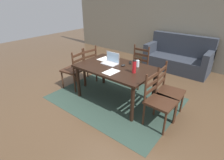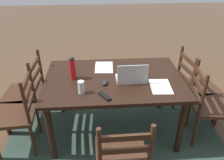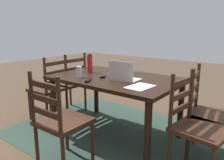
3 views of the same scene
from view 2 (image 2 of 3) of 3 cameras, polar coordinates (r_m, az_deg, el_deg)
The scene contains 15 objects.
ground_plane at distance 2.98m, azimuth 0.45°, elevation -11.93°, with size 14.00×14.00×0.00m, color brown.
area_rug at distance 2.98m, azimuth 0.45°, elevation -11.89°, with size 2.55×1.93×0.01m, color #2D4238.
dining_table at distance 2.58m, azimuth 0.51°, elevation -1.24°, with size 1.53×0.98×0.74m.
chair_right_near at distance 2.98m, azimuth -20.49°, elevation -3.05°, with size 0.46×0.46×0.95m.
chair_left_far at distance 2.81m, azimuth 22.82°, elevation -5.68°, with size 0.49×0.49×0.95m.
chair_far_head at distance 2.05m, azimuth 2.48°, elevation -18.70°, with size 0.45×0.45×0.95m.
chair_right_far at distance 2.68m, azimuth -22.45°, elevation -7.64°, with size 0.47×0.47×0.95m.
chair_left_near at distance 3.10m, azimuth 20.02°, elevation -1.56°, with size 0.50×0.50×0.95m.
laptop at distance 2.46m, azimuth 4.91°, elevation 0.78°, with size 0.32×0.23×0.23m.
water_bottle at distance 2.51m, azimuth -9.82°, elevation 3.08°, with size 0.07×0.07×0.26m.
drinking_glass at distance 2.28m, azimuth -7.67°, elevation -1.78°, with size 0.06×0.06×0.13m, color silver.
computer_mouse at distance 2.43m, azimuth -1.76°, elevation -0.65°, with size 0.06×0.10×0.03m, color black.
tv_remote at distance 2.23m, azimuth -1.88°, elevation -3.97°, with size 0.04×0.17×0.02m, color black.
paper_stack_left at distance 2.44m, azimuth 12.03°, elevation -1.58°, with size 0.21×0.30×0.00m, color white.
paper_stack_right at distance 2.76m, azimuth -2.02°, elevation 3.20°, with size 0.21×0.30×0.00m, color white.
Camera 2 is at (0.18, 2.19, 2.02)m, focal length 36.72 mm.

